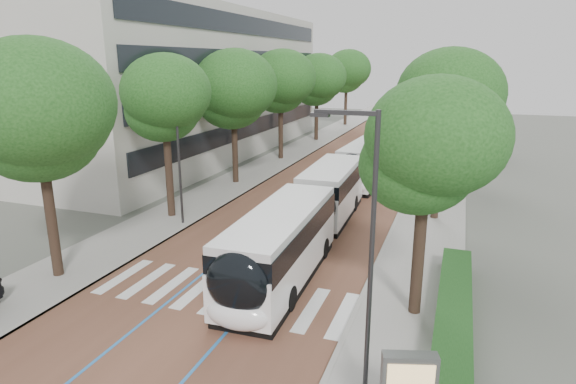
{
  "coord_description": "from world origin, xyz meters",
  "views": [
    {
      "loc": [
        8.75,
        -15.01,
        9.29
      ],
      "look_at": [
        0.22,
        8.64,
        2.4
      ],
      "focal_mm": 30.0,
      "sensor_mm": 36.0,
      "label": 1
    }
  ],
  "objects": [
    {
      "name": "ground",
      "position": [
        0.0,
        0.0,
        0.0
      ],
      "size": [
        160.0,
        160.0,
        0.0
      ],
      "primitive_type": "plane",
      "color": "#51544C",
      "rests_on": "ground"
    },
    {
      "name": "streetlight_near",
      "position": [
        6.62,
        -3.0,
        4.82
      ],
      "size": [
        1.82,
        0.2,
        8.0
      ],
      "color": "#2D2D30",
      "rests_on": "sidewalk_right"
    },
    {
      "name": "sidewalk_right",
      "position": [
        7.5,
        40.0,
        0.06
      ],
      "size": [
        4.0,
        140.0,
        0.12
      ],
      "primitive_type": "cube",
      "color": "gray",
      "rests_on": "ground"
    },
    {
      "name": "zebra_crossing",
      "position": [
        0.2,
        1.0,
        0.03
      ],
      "size": [
        10.55,
        3.6,
        0.01
      ],
      "color": "silver",
      "rests_on": "ground"
    },
    {
      "name": "hedge",
      "position": [
        9.1,
        0.0,
        0.52
      ],
      "size": [
        1.2,
        14.0,
        0.8
      ],
      "primitive_type": "cube",
      "color": "#174016",
      "rests_on": "sidewalk_right"
    },
    {
      "name": "bus_queued_0",
      "position": [
        2.13,
        22.44,
        1.62
      ],
      "size": [
        3.07,
        12.5,
        3.2
      ],
      "rotation": [
        0.0,
        0.0,
        -0.04
      ],
      "color": "white",
      "rests_on": "ground"
    },
    {
      "name": "streetlight_far",
      "position": [
        6.62,
        22.0,
        4.82
      ],
      "size": [
        1.82,
        0.2,
        8.0
      ],
      "color": "#2D2D30",
      "rests_on": "sidewalk_right"
    },
    {
      "name": "sidewalk_left",
      "position": [
        -7.5,
        40.0,
        0.06
      ],
      "size": [
        4.0,
        140.0,
        0.12
      ],
      "primitive_type": "cube",
      "color": "gray",
      "rests_on": "ground"
    },
    {
      "name": "road",
      "position": [
        0.0,
        40.0,
        0.01
      ],
      "size": [
        11.0,
        140.0,
        0.02
      ],
      "primitive_type": "cube",
      "color": "brown",
      "rests_on": "ground"
    },
    {
      "name": "bus_queued_1",
      "position": [
        1.74,
        35.93,
        1.62
      ],
      "size": [
        2.81,
        12.45,
        3.2
      ],
      "rotation": [
        0.0,
        0.0,
        0.02
      ],
      "color": "white",
      "rests_on": "ground"
    },
    {
      "name": "lamp_post_left",
      "position": [
        -6.1,
        8.0,
        4.12
      ],
      "size": [
        0.14,
        0.14,
        8.0
      ],
      "primitive_type": "cylinder",
      "color": "#2D2D30",
      "rests_on": "sidewalk_left"
    },
    {
      "name": "lane_line_right",
      "position": [
        1.6,
        40.0,
        0.02
      ],
      "size": [
        0.12,
        126.0,
        0.01
      ],
      "primitive_type": "cube",
      "color": "#246CB8",
      "rests_on": "road"
    },
    {
      "name": "trees_left",
      "position": [
        -7.5,
        27.17,
        7.08
      ],
      "size": [
        6.46,
        61.3,
        10.28
      ],
      "color": "black",
      "rests_on": "ground"
    },
    {
      "name": "trees_right",
      "position": [
        7.7,
        22.1,
        6.51
      ],
      "size": [
        5.98,
        47.11,
        9.45
      ],
      "color": "black",
      "rests_on": "ground"
    },
    {
      "name": "kerb_right",
      "position": [
        5.6,
        40.0,
        0.06
      ],
      "size": [
        0.2,
        140.0,
        0.14
      ],
      "primitive_type": "cube",
      "color": "gray",
      "rests_on": "ground"
    },
    {
      "name": "office_building",
      "position": [
        -19.47,
        28.0,
        7.0
      ],
      "size": [
        18.11,
        40.0,
        14.0
      ],
      "color": "#ADA9A0",
      "rests_on": "ground"
    },
    {
      "name": "lead_bus",
      "position": [
        1.85,
        6.77,
        1.63
      ],
      "size": [
        3.07,
        18.46,
        3.2
      ],
      "rotation": [
        0.0,
        0.0,
        0.03
      ],
      "color": "black",
      "rests_on": "ground"
    },
    {
      "name": "lane_line_left",
      "position": [
        -1.6,
        40.0,
        0.02
      ],
      "size": [
        0.12,
        126.0,
        0.01
      ],
      "primitive_type": "cube",
      "color": "#246CB8",
      "rests_on": "road"
    },
    {
      "name": "kerb_left",
      "position": [
        -5.6,
        40.0,
        0.06
      ],
      "size": [
        0.2,
        140.0,
        0.14
      ],
      "primitive_type": "cube",
      "color": "gray",
      "rests_on": "ground"
    }
  ]
}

